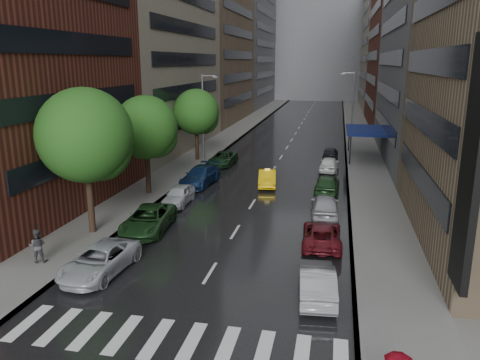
% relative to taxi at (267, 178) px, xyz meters
% --- Properties ---
extents(ground, '(220.00, 220.00, 0.00)m').
position_rel_taxi_xyz_m(ground, '(-0.31, -21.49, -0.68)').
color(ground, gray).
rests_on(ground, ground).
extents(road, '(14.00, 140.00, 0.01)m').
position_rel_taxi_xyz_m(road, '(-0.31, 28.51, -0.68)').
color(road, black).
rests_on(road, ground).
extents(sidewalk_left, '(4.00, 140.00, 0.15)m').
position_rel_taxi_xyz_m(sidewalk_left, '(-9.31, 28.51, -0.61)').
color(sidewalk_left, gray).
rests_on(sidewalk_left, ground).
extents(sidewalk_right, '(4.00, 140.00, 0.15)m').
position_rel_taxi_xyz_m(sidewalk_right, '(8.69, 28.51, -0.61)').
color(sidewalk_right, gray).
rests_on(sidewalk_right, ground).
extents(crosswalk, '(13.15, 2.80, 0.01)m').
position_rel_taxi_xyz_m(crosswalk, '(-0.11, -23.49, -0.67)').
color(crosswalk, silver).
rests_on(crosswalk, ground).
extents(buildings_left, '(8.00, 108.00, 38.00)m').
position_rel_taxi_xyz_m(buildings_left, '(-15.31, 37.29, 15.31)').
color(buildings_left, maroon).
rests_on(buildings_left, ground).
extents(buildings_right, '(8.05, 109.10, 36.00)m').
position_rel_taxi_xyz_m(buildings_right, '(14.69, 35.21, 14.35)').
color(buildings_right, '#937A5B').
rests_on(buildings_right, ground).
extents(building_far, '(40.00, 14.00, 32.00)m').
position_rel_taxi_xyz_m(building_far, '(-0.31, 96.51, 15.32)').
color(building_far, slate).
rests_on(building_far, ground).
extents(tree_near, '(5.65, 5.65, 9.00)m').
position_rel_taxi_xyz_m(tree_near, '(-8.91, -13.60, 5.48)').
color(tree_near, '#382619').
rests_on(tree_near, ground).
extents(tree_mid, '(4.96, 4.96, 7.91)m').
position_rel_taxi_xyz_m(tree_mid, '(-8.91, -4.63, 4.73)').
color(tree_mid, '#382619').
rests_on(tree_mid, ground).
extents(tree_far, '(4.80, 4.80, 7.65)m').
position_rel_taxi_xyz_m(tree_far, '(-8.91, 8.77, 4.55)').
color(tree_far, '#382619').
rests_on(tree_far, ground).
extents(taxi, '(1.98, 4.30, 1.36)m').
position_rel_taxi_xyz_m(taxi, '(0.00, 0.00, 0.00)').
color(taxi, yellow).
rests_on(taxi, ground).
extents(parked_cars_left, '(2.90, 31.06, 1.59)m').
position_rel_taxi_xyz_m(parked_cars_left, '(-5.71, -6.62, 0.05)').
color(parked_cars_left, '#B6B9C1').
rests_on(parked_cars_left, ground).
extents(parked_cars_right, '(2.39, 35.72, 1.58)m').
position_rel_taxi_xyz_m(parked_cars_right, '(5.09, -4.59, 0.05)').
color(parked_cars_right, gray).
rests_on(parked_cars_right, ground).
extents(ped_black_umbrella, '(1.06, 0.98, 2.09)m').
position_rel_taxi_xyz_m(ped_black_umbrella, '(-9.42, -18.32, 0.69)').
color(ped_black_umbrella, '#424145').
rests_on(ped_black_umbrella, sidewalk_left).
extents(street_lamp_left, '(1.74, 0.22, 9.00)m').
position_rel_taxi_xyz_m(street_lamp_left, '(-8.03, 8.51, 4.21)').
color(street_lamp_left, gray).
rests_on(street_lamp_left, sidewalk_left).
extents(street_lamp_right, '(1.74, 0.22, 9.00)m').
position_rel_taxi_xyz_m(street_lamp_right, '(7.41, 23.51, 4.21)').
color(street_lamp_right, gray).
rests_on(street_lamp_right, sidewalk_right).
extents(awning, '(4.00, 8.00, 3.12)m').
position_rel_taxi_xyz_m(awning, '(8.67, 13.51, 2.45)').
color(awning, navy).
rests_on(awning, sidewalk_right).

